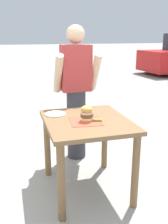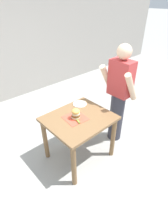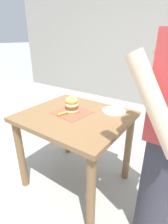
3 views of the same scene
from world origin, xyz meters
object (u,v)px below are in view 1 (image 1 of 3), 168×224
at_px(side_plate_with_forks, 55,114).
at_px(diner_across_table, 76,92).
at_px(patio_table, 87,134).
at_px(pickle_spear, 97,120).
at_px(sandwich, 87,113).

relative_size(side_plate_with_forks, diner_across_table, 0.13).
relative_size(patio_table, diner_across_table, 0.55).
bearing_deg(side_plate_with_forks, diner_across_table, 55.81).
bearing_deg(pickle_spear, diner_across_table, 89.11).
distance_m(sandwich, side_plate_with_forks, 0.40).
relative_size(sandwich, diner_across_table, 0.11).
height_order(sandwich, pickle_spear, sandwich).
bearing_deg(sandwich, patio_table, 73.56).
distance_m(pickle_spear, side_plate_with_forks, 0.48).
bearing_deg(patio_table, pickle_spear, -46.11).
distance_m(side_plate_with_forks, diner_across_table, 0.65).
distance_m(sandwich, diner_across_table, 0.84).
xyz_separation_m(sandwich, pickle_spear, (0.09, -0.04, -0.06)).
bearing_deg(diner_across_table, side_plate_with_forks, -124.19).
xyz_separation_m(patio_table, diner_across_table, (0.09, 0.78, 0.25)).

